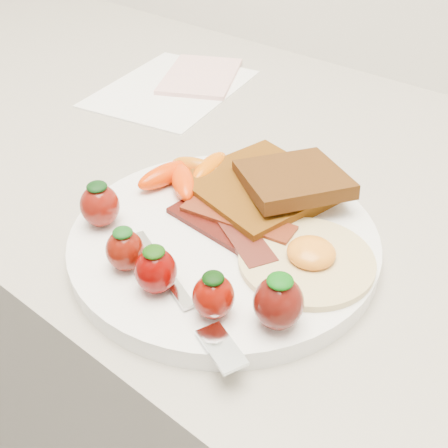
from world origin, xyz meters
The scene contains 11 objects.
counter centered at (0.00, 1.70, 0.45)m, with size 2.00×0.60×0.90m, color gray.
plate centered at (0.01, 1.55, 0.91)m, with size 0.27×0.27×0.02m, color white.
toast_lower centered at (-0.01, 1.62, 0.93)m, with size 0.12×0.12×0.01m, color #4A2305.
toast_upper centered at (0.02, 1.64, 0.94)m, with size 0.09×0.09×0.01m, color black.
fried_egg centered at (0.08, 1.57, 0.92)m, with size 0.13×0.13×0.02m.
bacon_strips centered at (0.01, 1.56, 0.92)m, with size 0.12×0.07×0.01m.
baby_carrots centered at (-0.07, 1.59, 0.93)m, with size 0.07×0.10×0.02m.
strawberries centered at (0.01, 1.48, 0.94)m, with size 0.22×0.06×0.04m.
fork centered at (0.04, 1.47, 0.92)m, with size 0.16×0.07×0.00m.
paper_sheet centered at (-0.27, 1.78, 0.90)m, with size 0.17×0.22×0.00m, color white.
notepad centered at (-0.26, 1.83, 0.91)m, with size 0.10×0.14×0.01m, color beige.
Camera 1 is at (0.25, 1.26, 1.22)m, focal length 45.00 mm.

